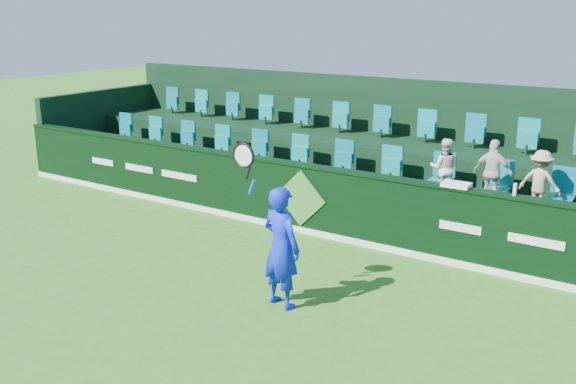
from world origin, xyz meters
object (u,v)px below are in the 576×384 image
Objects in this scene: spectator_left at (444,168)px; drinks_bottle at (515,189)px; towel at (456,185)px; tennis_player at (281,246)px; spectator_middle at (493,173)px; spectator_right at (540,182)px.

spectator_left is 1.91m from drinks_bottle.
towel is at bearing 100.29° from spectator_left.
towel is at bearing 62.22° from tennis_player.
spectator_left is 5.68× the size of drinks_bottle.
spectator_left is 2.45× the size of towel.
spectator_left is 1.28m from towel.
tennis_player is 5.39× the size of towel.
drinks_bottle is (1.55, -1.12, 0.10)m from spectator_left.
tennis_player is 2.20× the size of spectator_left.
towel is (-0.27, -1.12, -0.01)m from spectator_middle.
spectator_middle reaches higher than towel.
spectator_left reaches higher than spectator_right.
spectator_middle is 1.09× the size of spectator_right.
spectator_middle is (1.80, 4.02, 0.48)m from tennis_player.
spectator_right is (1.68, 0.00, -0.01)m from spectator_left.
drinks_bottle is (0.66, -1.12, 0.06)m from spectator_middle.
spectator_right is 5.58× the size of drinks_bottle.
spectator_right reaches higher than drinks_bottle.
tennis_player is 4.43m from spectator_middle.
spectator_right is at bearing 161.65° from spectator_left.
tennis_player reaches higher than drinks_bottle.
spectator_middle is 1.30m from drinks_bottle.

